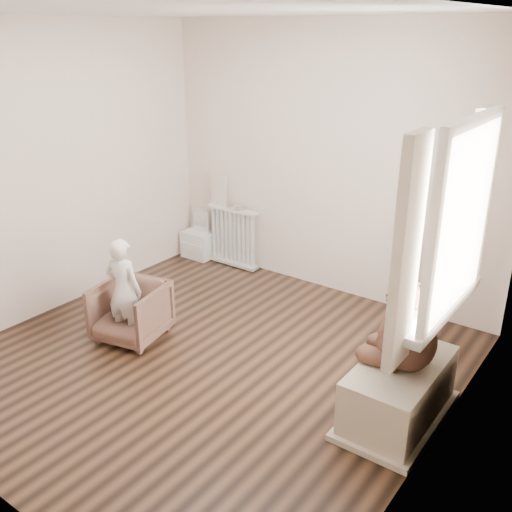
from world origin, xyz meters
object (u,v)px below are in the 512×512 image
Objects in this scene: child at (124,290)px; toy_bench at (399,393)px; radiator at (233,233)px; toy_vanity at (199,234)px; plush_cat at (442,282)px; teddy_bear at (408,334)px; armchair at (131,312)px.

child reaches higher than toy_bench.
radiator is at bearing 150.42° from toy_bench.
toy_vanity is at bearing -176.46° from radiator.
plush_cat reaches higher than toy_bench.
toy_vanity reaches higher than toy_bench.
child is 2.34m from teddy_bear.
teddy_bear is at bearing -18.52° from toy_bench.
child reaches higher than armchair.
toy_vanity is at bearing 102.27° from armchair.
toy_vanity is at bearing 174.67° from plush_cat.
radiator is 1.09× the size of teddy_bear.
radiator reaches higher than toy_bench.
teddy_bear is at bearing 177.20° from child.
plush_cat reaches higher than teddy_bear.
armchair is 0.61× the size of child.
toy_vanity reaches higher than armchair.
teddy_bear is (0.02, -0.01, 0.47)m from toy_bench.
plush_cat is (2.73, -1.29, 0.61)m from radiator.
plush_cat is at bearing -25.29° from radiator.
plush_cat reaches higher than toy_vanity.
plush_cat reaches higher than armchair.
radiator is 1.82m from armchair.
toy_bench is 0.83m from plush_cat.
radiator is 2.28× the size of plush_cat.
armchair is 2.31m from toy_bench.
child is 1.00× the size of toy_bench.
child is (-0.00, -0.05, 0.22)m from armchair.
radiator is at bearing 87.73° from armchair.
child reaches higher than toy_vanity.
child is 1.48× the size of teddy_bear.
child is at bearing -170.81° from toy_bench.
teddy_bear is at bearing -29.50° from radiator.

